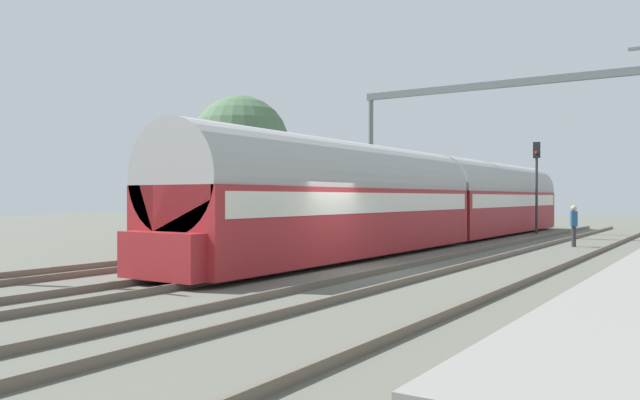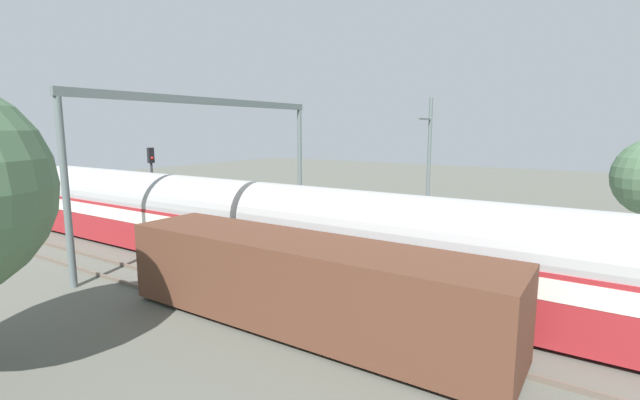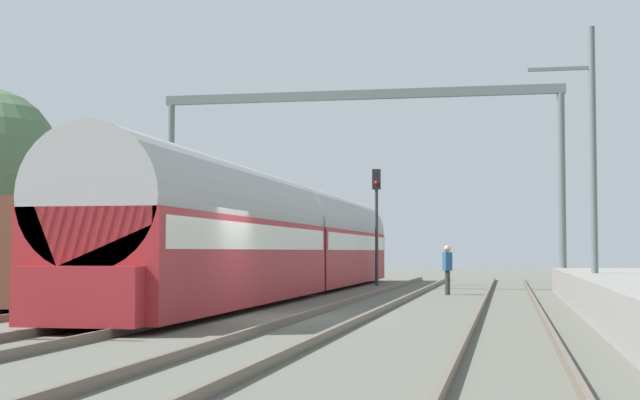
% 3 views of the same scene
% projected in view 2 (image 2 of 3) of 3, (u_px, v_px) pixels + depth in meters
% --- Properties ---
extents(ground, '(120.00, 120.00, 0.00)m').
position_uv_depth(ground, '(533.00, 309.00, 15.96)').
color(ground, '#5A5B52').
extents(track_far_west, '(1.52, 60.00, 0.16)m').
position_uv_depth(track_far_west, '(497.00, 382.00, 11.21)').
color(track_far_west, '#64584C').
rests_on(track_far_west, ground).
extents(track_west, '(1.52, 60.00, 0.16)m').
position_uv_depth(track_west, '(524.00, 326.00, 14.37)').
color(track_west, '#64584C').
rests_on(track_west, ground).
extents(track_east, '(1.52, 60.00, 0.16)m').
position_uv_depth(track_east, '(541.00, 290.00, 17.53)').
color(track_east, '#64584C').
rests_on(track_east, ground).
extents(track_far_east, '(1.52, 60.00, 0.16)m').
position_uv_depth(track_far_east, '(553.00, 266.00, 20.69)').
color(track_far_east, '#64584C').
rests_on(track_far_east, ground).
extents(platform, '(4.40, 28.00, 0.90)m').
position_uv_depth(platform, '(522.00, 236.00, 24.87)').
color(platform, gray).
rests_on(platform, ground).
extents(passenger_train, '(2.93, 32.85, 3.82)m').
position_uv_depth(passenger_train, '(256.00, 226.00, 20.14)').
color(passenger_train, maroon).
rests_on(passenger_train, ground).
extents(freight_car, '(2.80, 13.00, 2.70)m').
position_uv_depth(freight_car, '(303.00, 284.00, 14.19)').
color(freight_car, '#563323').
rests_on(freight_car, ground).
extents(person_crossing, '(0.37, 0.46, 1.73)m').
position_uv_depth(person_crossing, '(305.00, 222.00, 25.56)').
color(person_crossing, '#313131').
rests_on(person_crossing, ground).
extents(railway_signal_far, '(0.36, 0.30, 5.17)m').
position_uv_depth(railway_signal_far, '(152.00, 179.00, 26.84)').
color(railway_signal_far, '#2D2D33').
rests_on(railway_signal_far, ground).
extents(catenary_gantry, '(15.89, 0.28, 7.86)m').
position_uv_depth(catenary_gantry, '(212.00, 137.00, 23.60)').
color(catenary_gantry, slate).
rests_on(catenary_gantry, ground).
extents(catenary_pole_east_mid, '(1.90, 0.20, 8.00)m').
position_uv_depth(catenary_pole_east_mid, '(428.00, 166.00, 25.76)').
color(catenary_pole_east_mid, slate).
rests_on(catenary_pole_east_mid, ground).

